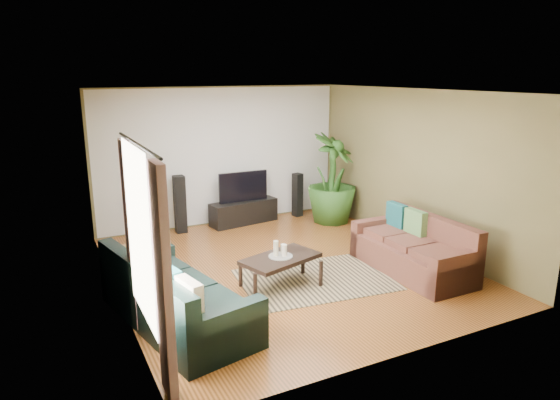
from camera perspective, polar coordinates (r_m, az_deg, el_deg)
floor at (r=7.85m, az=0.66°, el=-7.77°), size 5.50×5.50×0.00m
ceiling at (r=7.27m, az=0.72°, el=12.34°), size 5.50×5.50×0.00m
wall_back at (r=9.92m, az=-6.64°, el=4.98°), size 5.00×0.00×5.00m
wall_front at (r=5.24m, az=14.66°, el=-4.04°), size 5.00×0.00×5.00m
wall_left at (r=6.70m, az=-18.66°, el=-0.30°), size 0.00×5.50×5.50m
wall_right at (r=8.85m, az=15.26°, el=3.41°), size 0.00×5.50×5.50m
backwall_panel at (r=9.91m, az=-6.62°, el=4.97°), size 4.90×0.00×4.90m
window_pane at (r=5.17m, az=-15.86°, el=-3.79°), size 0.00×1.80×1.80m
curtain_near at (r=4.58m, az=-13.17°, el=-9.38°), size 0.08×0.35×2.20m
curtain_far at (r=5.96m, az=-16.63°, el=-3.95°), size 0.08×0.35×2.20m
curtain_rod at (r=4.98m, az=-16.00°, el=6.17°), size 0.03×1.90×0.03m
sofa_left at (r=6.22m, az=-11.75°, el=-10.01°), size 1.48×2.50×0.85m
sofa_right at (r=7.84m, az=14.87°, el=-4.99°), size 0.89×1.97×0.85m
area_rug at (r=7.44m, az=4.05°, el=-9.05°), size 2.32×1.77×0.01m
coffee_table at (r=7.13m, az=0.07°, el=-8.18°), size 1.22×0.89×0.45m
candle_tray at (r=7.05m, az=0.07°, el=-6.44°), size 0.34×0.34×0.01m
candle_tall at (r=7.00m, az=-0.48°, el=-5.54°), size 0.07×0.07×0.22m
candle_mid at (r=7.00m, az=0.52°, el=-5.79°), size 0.07×0.07×0.17m
candle_short at (r=7.10m, az=0.36°, el=-5.61°), size 0.07×0.07×0.14m
tv_stand at (r=10.05m, az=-4.17°, el=-1.38°), size 1.42×0.61×0.46m
television at (r=9.92m, az=-4.23°, el=1.55°), size 1.01×0.06×0.60m
speaker_left at (r=9.57m, az=-11.36°, el=-0.48°), size 0.20×0.22×1.09m
speaker_right at (r=10.48m, az=2.01°, el=0.59°), size 0.20×0.21×0.91m
potted_plant at (r=10.03m, az=5.99°, el=2.44°), size 1.40×1.40×1.79m
plant_pot at (r=10.21m, az=5.88°, el=-1.76°), size 0.33×0.33×0.26m
pedestal at (r=8.87m, az=-14.84°, el=-4.44°), size 0.42×0.42×0.34m
vase at (r=8.78m, az=-14.98°, el=-2.44°), size 0.31×0.31×0.43m
side_table at (r=7.56m, az=-16.70°, el=-7.19°), size 0.59×0.59×0.52m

